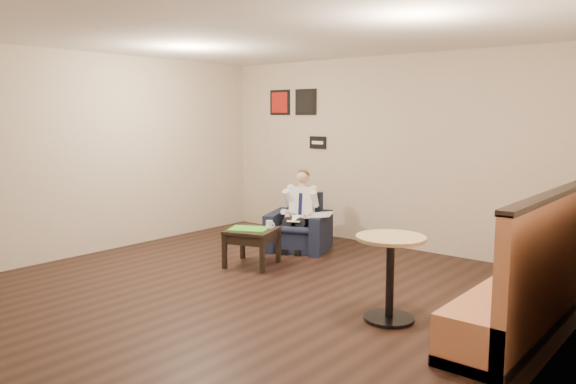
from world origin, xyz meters
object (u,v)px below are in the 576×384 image
Objects in this scene: side_table at (252,247)px; cafe_table at (390,279)px; smartphone at (261,227)px; seated_man at (297,213)px; green_folder at (249,229)px; armchair at (299,222)px; coffee_mug at (269,224)px; banquette at (522,262)px.

side_table is 0.72× the size of cafe_table.
seated_man is at bearing 84.36° from smartphone.
seated_man reaches higher than side_table.
seated_man is 1.01m from green_folder.
cafe_table is at bearing -56.57° from armchair.
coffee_mug reaches higher than side_table.
green_folder is 4.74× the size of coffee_mug.
seated_man reaches higher than coffee_mug.
smartphone is 0.18× the size of cafe_table.
smartphone is at bearing -107.24° from armchair.
smartphone is 0.06× the size of banquette.
seated_man is 1.86× the size of side_table.
cafe_table is at bearing -55.42° from seated_man.
banquette is 1.18m from cafe_table.
banquette is (3.41, -1.03, 0.08)m from seated_man.
coffee_mug is (0.18, -0.80, -0.02)m from seated_man.
seated_man is 3.57m from banquette.
armchair is 0.90m from smartphone.
green_folder reaches higher than smartphone.
banquette is (3.38, -0.05, 0.39)m from side_table.
armchair reaches higher than green_folder.
seated_man is at bearing 90.79° from green_folder.
side_table is 3.40m from banquette.
banquette is (3.38, -0.23, 0.14)m from smartphone.
armchair reaches higher than side_table.
cafe_table reaches higher than smartphone.
green_folder is 3.21× the size of smartphone.
armchair is at bearing 86.58° from smartphone.
green_folder is at bearing -103.96° from smartphone.
seated_man is 0.82m from coffee_mug.
armchair is 1.72× the size of green_folder.
cafe_table is at bearing -14.33° from side_table.
green_folder is 2.45m from cafe_table.
smartphone is at bearing 90.80° from side_table.
side_table is at bearing 51.85° from green_folder.
seated_man is 0.44× the size of banquette.
side_table is at bearing -97.35° from smartphone.
seated_man is 2.27× the size of green_folder.
armchair is 0.33× the size of banquette.
green_folder is 0.59× the size of cafe_table.
coffee_mug is at bearing 51.85° from green_folder.
green_folder is at bearing -128.15° from coffee_mug.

